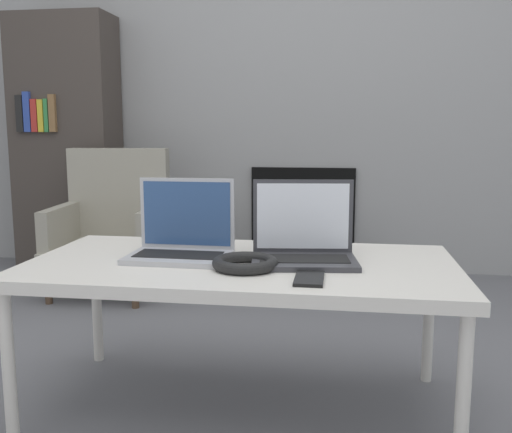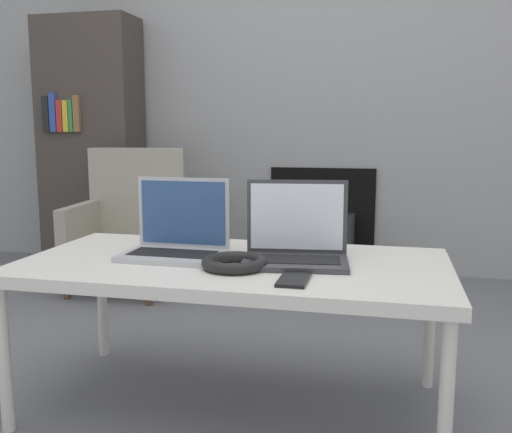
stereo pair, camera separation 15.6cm
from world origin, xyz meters
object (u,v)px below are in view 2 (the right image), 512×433
at_px(headphones, 234,263).
at_px(armchair, 132,220).
at_px(laptop_right, 296,243).
at_px(tv, 317,249).
at_px(phone, 294,280).
at_px(laptop_left, 177,238).

height_order(headphones, armchair, armchair).
xyz_separation_m(laptop_right, tv, (-0.13, 1.56, -0.35)).
bearing_deg(armchair, phone, -56.81).
relative_size(laptop_right, phone, 2.29).
relative_size(laptop_left, headphones, 1.64).
relative_size(headphones, phone, 1.31).
relative_size(laptop_right, armchair, 0.43).
xyz_separation_m(laptop_left, laptop_right, (0.38, -0.00, 0.00)).
height_order(laptop_left, armchair, armchair).
relative_size(headphones, armchair, 0.25).
bearing_deg(laptop_right, headphones, -149.68).
distance_m(phone, armchair, 1.83).
relative_size(tv, armchair, 0.60).
bearing_deg(laptop_left, laptop_right, 0.79).
distance_m(laptop_right, armchair, 1.65).
bearing_deg(phone, headphones, 152.42).
distance_m(laptop_right, headphones, 0.20).
bearing_deg(phone, tv, 95.00).
relative_size(laptop_left, phone, 2.15).
height_order(tv, armchair, armchair).
xyz_separation_m(laptop_left, headphones, (0.22, -0.12, -0.04)).
distance_m(laptop_right, phone, 0.23).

